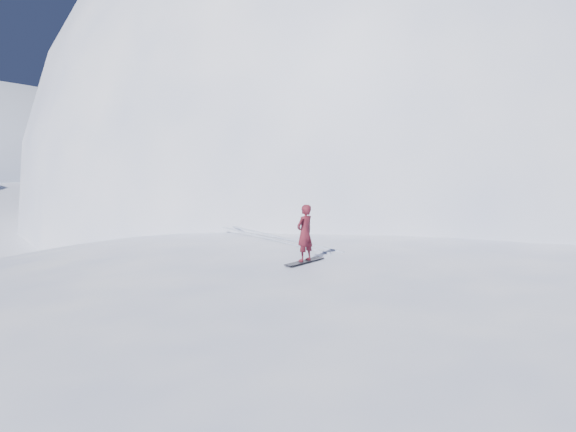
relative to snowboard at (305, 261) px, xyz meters
name	(u,v)px	position (x,y,z in m)	size (l,w,h in m)	color
ground	(388,368)	(1.25, -2.07, -2.41)	(400.00, 400.00, 0.00)	white
near_ridge	(356,326)	(2.25, 0.93, -2.41)	(36.00, 28.00, 4.80)	white
summit_peak	(417,207)	(23.25, 23.93, -2.41)	(60.00, 56.00, 56.00)	white
peak_shoulder	(329,227)	(11.25, 17.93, -2.41)	(28.00, 24.00, 18.00)	white
wind_bumps	(326,344)	(0.69, 0.05, -2.41)	(16.00, 14.40, 1.00)	white
snowboard	(305,261)	(0.00, 0.00, 0.00)	(1.37, 0.26, 0.02)	black
snowboarder	(305,233)	(0.00, 0.00, 0.76)	(0.55, 0.36, 1.50)	maroon
board_tracks	(276,238)	(0.80, 3.52, 0.01)	(1.60, 5.91, 0.04)	silver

